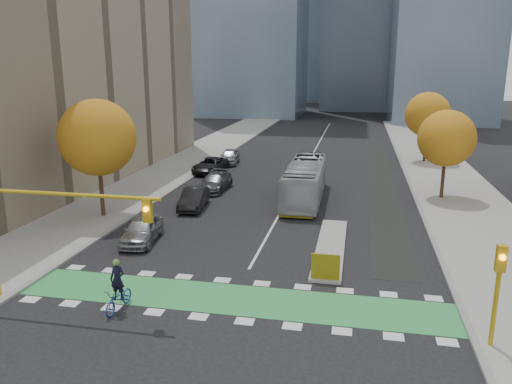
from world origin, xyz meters
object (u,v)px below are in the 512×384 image
at_px(tree_east_near, 447,138).
at_px(parked_car_b, 194,198).
at_px(parked_car_a, 142,230).
at_px(parked_car_e, 230,156).
at_px(hazard_board, 325,267).
at_px(cyclist, 119,293).
at_px(parked_car_d, 210,165).
at_px(bus, 305,181).
at_px(traffic_signal_west, 41,217).
at_px(traffic_signal_east, 498,281).
at_px(tree_west, 97,138).
at_px(tree_east_far, 428,115).
at_px(parked_car_c, 215,182).

bearing_deg(tree_east_near, parked_car_b, -160.55).
xyz_separation_m(parked_car_a, parked_car_e, (-1.10, 25.23, 0.04)).
xyz_separation_m(hazard_board, tree_east_near, (8.00, 17.80, 4.06)).
height_order(tree_east_near, parked_car_e, tree_east_near).
bearing_deg(parked_car_a, cyclist, -79.53).
bearing_deg(cyclist, parked_car_d, 102.92).
height_order(parked_car_b, parked_car_d, parked_car_b).
bearing_deg(bus, traffic_signal_west, -115.57).
height_order(hazard_board, traffic_signal_east, traffic_signal_east).
bearing_deg(parked_car_d, hazard_board, -58.15).
height_order(bus, parked_car_e, bus).
xyz_separation_m(bus, parked_car_b, (-7.86, -4.03, -0.82)).
distance_m(tree_east_near, bus, 11.42).
xyz_separation_m(tree_west, parked_car_a, (4.79, -4.18, -4.85)).
xyz_separation_m(hazard_board, parked_car_b, (-10.50, 11.27, -0.05)).
bearing_deg(cyclist, tree_east_far, 70.20).
relative_size(tree_east_near, tree_east_far, 0.92).
bearing_deg(traffic_signal_east, traffic_signal_west, -179.99).
relative_size(tree_east_far, parked_car_e, 1.63).
bearing_deg(parked_car_e, parked_car_d, -104.04).
height_order(tree_east_near, tree_east_far, tree_east_far).
relative_size(parked_car_a, parked_car_c, 0.88).
relative_size(traffic_signal_east, parked_car_a, 0.92).
distance_m(hazard_board, tree_west, 18.44).
relative_size(parked_car_b, parked_car_d, 0.85).
xyz_separation_m(tree_west, parked_car_c, (5.50, 9.11, -4.88)).
xyz_separation_m(tree_east_near, parked_car_d, (-20.99, 6.05, -4.12)).
distance_m(tree_east_near, traffic_signal_east, 22.66).
height_order(cyclist, parked_car_b, cyclist).
xyz_separation_m(traffic_signal_east, parked_car_e, (-18.81, 33.56, -1.93)).
xyz_separation_m(parked_car_b, parked_car_d, (-2.49, 12.58, -0.01)).
relative_size(tree_west, parked_car_c, 1.62).
bearing_deg(cyclist, parked_car_a, 111.77).
bearing_deg(tree_east_far, parked_car_c, -138.36).
xyz_separation_m(tree_west, parked_car_e, (3.69, 21.05, -4.82)).
bearing_deg(parked_car_e, traffic_signal_east, -67.03).
xyz_separation_m(cyclist, bus, (5.91, 20.00, 0.78)).
bearing_deg(bus, parked_car_e, 124.83).
distance_m(cyclist, bus, 20.87).
distance_m(tree_east_near, parked_car_d, 22.23).
xyz_separation_m(bus, parked_car_c, (-7.86, 1.61, -0.83)).
distance_m(cyclist, parked_car_b, 16.08).
bearing_deg(tree_east_far, parked_car_a, -123.14).
distance_m(tree_east_far, parked_car_a, 36.32).
bearing_deg(parked_car_d, parked_car_b, -75.54).
bearing_deg(tree_east_far, bus, -121.06).
bearing_deg(parked_car_a, parked_car_c, 79.74).
xyz_separation_m(parked_car_a, parked_car_c, (0.71, 13.29, -0.03)).
relative_size(tree_west, parked_car_d, 1.53).
bearing_deg(traffic_signal_west, parked_car_b, 84.89).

